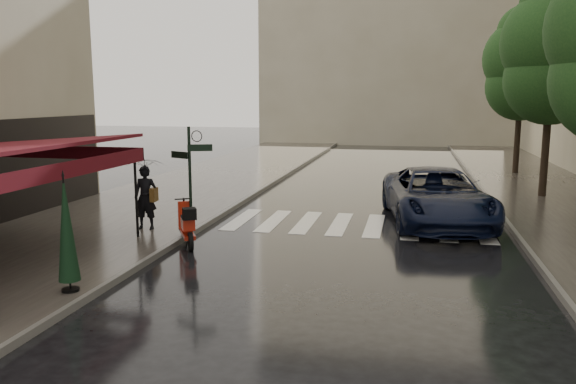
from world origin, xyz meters
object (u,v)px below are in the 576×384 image
at_px(scooter, 187,226).
at_px(parked_car, 437,196).
at_px(parasol_front, 66,229).
at_px(pedestrian_with_umbrella, 145,171).

bearing_deg(scooter, parked_car, 2.95).
distance_m(scooter, parasol_front, 4.25).
bearing_deg(parked_car, scooter, -155.96).
xyz_separation_m(pedestrian_with_umbrella, scooter, (1.69, -1.09, -1.27)).
bearing_deg(parasol_front, parked_car, 48.84).
distance_m(pedestrian_with_umbrella, scooter, 2.38).
distance_m(pedestrian_with_umbrella, parasol_front, 5.29).
bearing_deg(parasol_front, pedestrian_with_umbrella, 100.28).
distance_m(pedestrian_with_umbrella, parked_car, 8.80).
xyz_separation_m(parked_car, parasol_front, (-7.24, -8.28, 0.53)).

